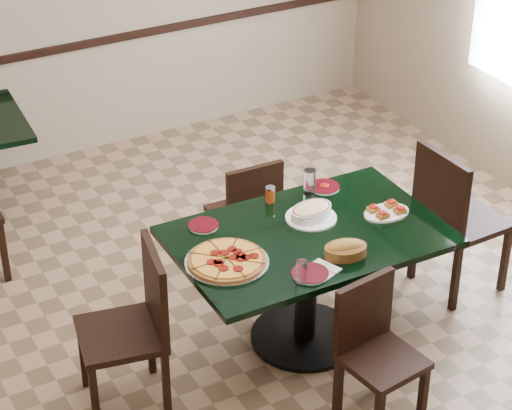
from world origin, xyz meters
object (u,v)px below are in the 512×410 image
pepperoni_pizza (227,260)px  lasagna_casserole (311,212)px  chair_near (374,345)px  chair_right (453,213)px  chair_left (136,320)px  bread_basket (346,249)px  bruschetta_platter (387,210)px  main_table (307,260)px  chair_far (248,211)px

pepperoni_pizza → lasagna_casserole: 0.66m
lasagna_casserole → chair_near: bearing=-107.6°
chair_right → chair_left: (-2.12, -0.01, -0.03)m
bread_basket → bruschetta_platter: (0.45, 0.25, -0.02)m
bruschetta_platter → main_table: bearing=178.8°
bread_basket → main_table: bearing=114.8°
chair_left → bread_basket: chair_left is taller
main_table → chair_right: 1.06m
lasagna_casserole → bruschetta_platter: size_ratio=1.02×
chair_far → chair_right: size_ratio=0.82×
chair_far → bread_basket: (0.01, -1.09, 0.33)m
main_table → chair_left: size_ratio=1.61×
chair_far → chair_left: chair_left is taller
lasagna_casserole → chair_far: bearing=84.3°
lasagna_casserole → bread_basket: size_ratio=1.11×
main_table → chair_near: 0.71m
chair_right → lasagna_casserole: size_ratio=3.36×
lasagna_casserole → chair_left: bearing=176.4°
lasagna_casserole → bread_basket: bread_basket is taller
pepperoni_pizza → bruschetta_platter: size_ratio=1.57×
chair_near → chair_left: (-1.05, 0.70, 0.09)m
chair_far → bruschetta_platter: 1.01m
bruschetta_platter → chair_near: bearing=-125.0°
pepperoni_pizza → bruschetta_platter: bearing=0.1°
chair_far → bread_basket: size_ratio=3.07×
main_table → lasagna_casserole: 0.28m
lasagna_casserole → bruschetta_platter: 0.45m
chair_left → chair_near: bearing=67.8°
chair_near → chair_left: 1.27m
chair_far → lasagna_casserole: 0.75m
chair_near → lasagna_casserole: size_ratio=2.73×
chair_right → bruschetta_platter: (-0.55, -0.05, 0.21)m
chair_right → pepperoni_pizza: 1.61m
pepperoni_pizza → bread_basket: bread_basket is taller
main_table → lasagna_casserole: lasagna_casserole is taller
pepperoni_pizza → chair_far: bearing=55.2°
chair_near → chair_right: size_ratio=0.81×
chair_right → chair_left: bearing=88.2°
chair_right → lasagna_casserole: chair_right is taller
chair_near → main_table: bearing=81.3°
bread_basket → bruschetta_platter: 0.51m
chair_left → main_table: bearing=101.4°
chair_near → chair_right: chair_right is taller
chair_left → bread_basket: bearing=87.0°
main_table → chair_right: chair_right is taller
chair_right → lasagna_casserole: bearing=80.8°
pepperoni_pizza → lasagna_casserole: bearing=15.1°
chair_left → lasagna_casserole: 1.20m
pepperoni_pizza → bruschetta_platter: (1.05, 0.00, 0.01)m
pepperoni_pizza → bread_basket: (0.60, -0.25, 0.02)m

